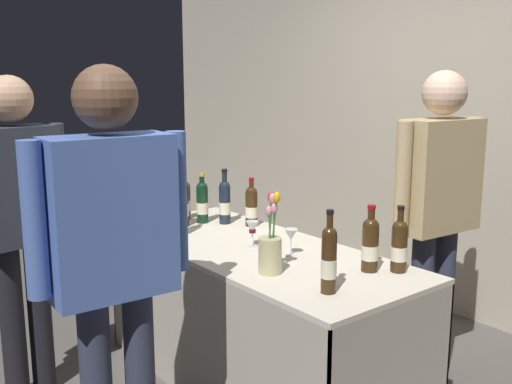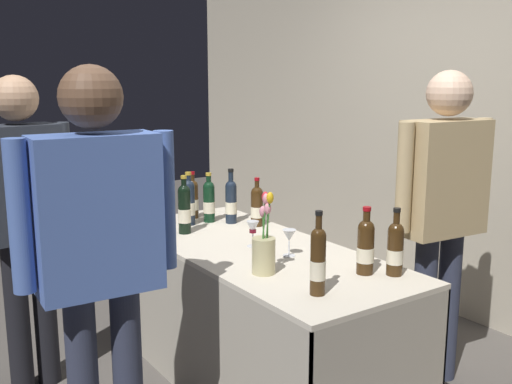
{
  "view_description": "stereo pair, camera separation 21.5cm",
  "coord_description": "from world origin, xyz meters",
  "views": [
    {
      "loc": [
        2.35,
        -1.87,
        1.67
      ],
      "look_at": [
        0.0,
        0.0,
        1.07
      ],
      "focal_mm": 41.55,
      "sensor_mm": 36.0,
      "label": 1
    },
    {
      "loc": [
        2.48,
        -1.7,
        1.67
      ],
      "look_at": [
        0.0,
        0.0,
        1.07
      ],
      "focal_mm": 41.55,
      "sensor_mm": 36.0,
      "label": 2
    }
  ],
  "objects": [
    {
      "name": "taster_foreground_right",
      "position": [
        -0.65,
        -1.01,
        1.0
      ],
      "size": [
        0.27,
        0.54,
        1.67
      ],
      "rotation": [
        0.0,
        0.0,
        1.73
      ],
      "color": "black",
      "rests_on": "ground_plane"
    },
    {
      "name": "tasting_table",
      "position": [
        0.0,
        0.0,
        0.54
      ],
      "size": [
        1.87,
        0.79,
        0.77
      ],
      "color": "beige",
      "rests_on": "ground_plane"
    },
    {
      "name": "display_bottle_7",
      "position": [
        0.71,
        0.28,
        0.9
      ],
      "size": [
        0.08,
        0.08,
        0.31
      ],
      "color": "#38230F",
      "rests_on": "tasting_table"
    },
    {
      "name": "display_bottle_6",
      "position": [
        0.62,
        0.18,
        0.91
      ],
      "size": [
        0.08,
        0.08,
        0.31
      ],
      "color": "#38230F",
      "rests_on": "tasting_table"
    },
    {
      "name": "featured_wine_bottle",
      "position": [
        -0.63,
        0.08,
        0.91
      ],
      "size": [
        0.07,
        0.07,
        0.31
      ],
      "color": "black",
      "rests_on": "tasting_table"
    },
    {
      "name": "ground_plane",
      "position": [
        0.0,
        0.0,
        0.0
      ],
      "size": [
        12.0,
        12.0,
        0.0
      ],
      "primitive_type": "plane",
      "color": "#514C47"
    },
    {
      "name": "display_bottle_0",
      "position": [
        -0.63,
        -0.06,
        0.92
      ],
      "size": [
        0.08,
        0.08,
        0.32
      ],
      "color": "#192333",
      "rests_on": "tasting_table"
    },
    {
      "name": "display_bottle_3",
      "position": [
        -0.38,
        0.27,
        0.9
      ],
      "size": [
        0.07,
        0.07,
        0.29
      ],
      "color": "#38230F",
      "rests_on": "tasting_table"
    },
    {
      "name": "display_bottle_1",
      "position": [
        0.7,
        -0.17,
        0.92
      ],
      "size": [
        0.07,
        0.07,
        0.36
      ],
      "color": "#38230F",
      "rests_on": "tasting_table"
    },
    {
      "name": "vendor_presenter",
      "position": [
        0.54,
        0.82,
        1.03
      ],
      "size": [
        0.25,
        0.63,
        1.69
      ],
      "rotation": [
        0.0,
        0.0,
        -1.66
      ],
      "color": "#2D3347",
      "rests_on": "ground_plane"
    },
    {
      "name": "wine_glass_mid",
      "position": [
        0.21,
        0.06,
        0.87
      ],
      "size": [
        0.07,
        0.07,
        0.14
      ],
      "color": "silver",
      "rests_on": "tasting_table"
    },
    {
      "name": "wine_glass_near_vendor",
      "position": [
        -0.03,
        0.0,
        0.87
      ],
      "size": [
        0.07,
        0.07,
        0.14
      ],
      "color": "silver",
      "rests_on": "tasting_table"
    },
    {
      "name": "display_bottle_2",
      "position": [
        -0.47,
        -0.17,
        0.92
      ],
      "size": [
        0.07,
        0.07,
        0.34
      ],
      "color": "black",
      "rests_on": "tasting_table"
    },
    {
      "name": "back_partition",
      "position": [
        0.0,
        1.76,
        1.27
      ],
      "size": [
        6.88,
        0.12,
        2.54
      ],
      "primitive_type": "cube",
      "color": "#B2A893",
      "rests_on": "ground_plane"
    },
    {
      "name": "taster_foreground_left",
      "position": [
        0.35,
        -0.97,
        1.04
      ],
      "size": [
        0.24,
        0.63,
        1.71
      ],
      "rotation": [
        0.0,
        0.0,
        1.51
      ],
      "color": "#2D3347",
      "rests_on": "ground_plane"
    },
    {
      "name": "display_bottle_4",
      "position": [
        -0.77,
        0.04,
        0.9
      ],
      "size": [
        0.07,
        0.07,
        0.3
      ],
      "color": "#38230F",
      "rests_on": "tasting_table"
    },
    {
      "name": "brochure_stand",
      "position": [
        -0.77,
        -0.27,
        0.84
      ],
      "size": [
        0.11,
        0.1,
        0.13
      ],
      "primitive_type": "cube",
      "rotation": [
        0.05,
        0.0,
        2.4
      ],
      "color": "silver",
      "rests_on": "tasting_table"
    },
    {
      "name": "flower_vase",
      "position": [
        0.36,
        -0.2,
        0.89
      ],
      "size": [
        0.11,
        0.11,
        0.38
      ],
      "color": "tan",
      "rests_on": "tasting_table"
    },
    {
      "name": "display_bottle_5",
      "position": [
        -0.53,
        0.18,
        0.91
      ],
      "size": [
        0.07,
        0.07,
        0.34
      ],
      "color": "#192333",
      "rests_on": "tasting_table"
    }
  ]
}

